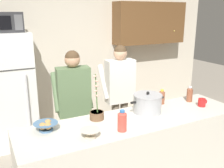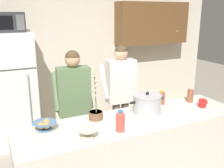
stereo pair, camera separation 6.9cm
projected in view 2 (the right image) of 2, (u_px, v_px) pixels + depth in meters
The scene contains 14 objects.
back_wall_unit at pixel (85, 48), 4.68m from camera, with size 6.00×0.48×2.60m.
kitchen_island at pixel (133, 157), 2.85m from camera, with size 2.49×0.68×0.92m, color silver.
refrigerator at pixel (14, 90), 3.91m from camera, with size 0.64×0.68×1.74m.
microwave at pixel (6, 22), 3.61m from camera, with size 0.48×0.37×0.28m.
person_near_pot at pixel (74, 98), 3.20m from camera, with size 0.52×0.45×1.59m.
person_by_sink at pixel (120, 87), 3.65m from camera, with size 0.51×0.43×1.59m.
cooking_pot at pixel (147, 104), 2.88m from camera, with size 0.44×0.33×0.25m.
coffee_mug at pixel (202, 103), 3.07m from camera, with size 0.13×0.09×0.10m.
bread_bowl at pixel (45, 125), 2.46m from camera, with size 0.24×0.24×0.10m.
empty_bowl at pixel (88, 133), 2.32m from camera, with size 0.19×0.19×0.08m.
bottle_near_edge at pixel (162, 97), 3.15m from camera, with size 0.07×0.07×0.18m.
bottle_mid_counter at pixel (120, 121), 2.43m from camera, with size 0.09×0.09×0.21m.
bottle_far_corner at pixel (190, 95), 3.22m from camera, with size 0.08×0.08×0.20m.
potted_orchid at pixel (96, 113), 2.71m from camera, with size 0.15×0.15×0.49m.
Camera 2 is at (-1.31, -2.17, 2.02)m, focal length 41.03 mm.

